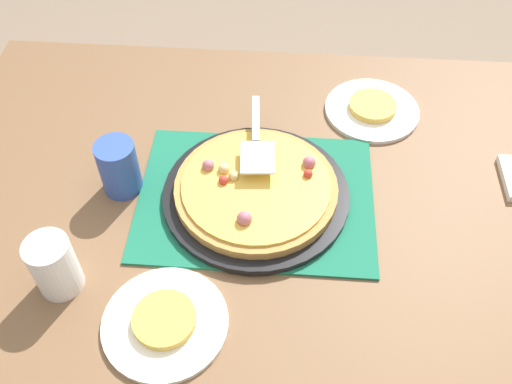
% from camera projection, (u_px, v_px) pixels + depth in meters
% --- Properties ---
extents(ground_plane, '(8.00, 8.00, 0.00)m').
position_uv_depth(ground_plane, '(256.00, 354.00, 1.74)').
color(ground_plane, '#84705B').
extents(dining_table, '(1.40, 1.00, 0.75)m').
position_uv_depth(dining_table, '(256.00, 230.00, 1.25)').
color(dining_table, brown).
rests_on(dining_table, ground_plane).
extents(placemat, '(0.48, 0.36, 0.01)m').
position_uv_depth(placemat, '(256.00, 197.00, 1.17)').
color(placemat, '#196B4C').
rests_on(placemat, dining_table).
extents(pizza_pan, '(0.38, 0.38, 0.01)m').
position_uv_depth(pizza_pan, '(256.00, 194.00, 1.16)').
color(pizza_pan, black).
rests_on(pizza_pan, placemat).
extents(pizza, '(0.33, 0.33, 0.05)m').
position_uv_depth(pizza, '(256.00, 188.00, 1.15)').
color(pizza, '#B78442').
rests_on(pizza, pizza_pan).
extents(plate_near_left, '(0.22, 0.22, 0.01)m').
position_uv_depth(plate_near_left, '(165.00, 323.00, 0.98)').
color(plate_near_left, white).
rests_on(plate_near_left, dining_table).
extents(plate_far_right, '(0.22, 0.22, 0.01)m').
position_uv_depth(plate_far_right, '(372.00, 110.00, 1.34)').
color(plate_far_right, white).
rests_on(plate_far_right, dining_table).
extents(served_slice_left, '(0.11, 0.11, 0.02)m').
position_uv_depth(served_slice_left, '(164.00, 319.00, 0.97)').
color(served_slice_left, '#EAB747').
rests_on(served_slice_left, plate_near_left).
extents(served_slice_right, '(0.11, 0.11, 0.02)m').
position_uv_depth(served_slice_right, '(373.00, 106.00, 1.33)').
color(served_slice_right, '#EAB747').
rests_on(served_slice_right, plate_far_right).
extents(cup_near, '(0.08, 0.08, 0.12)m').
position_uv_depth(cup_near, '(54.00, 266.00, 0.99)').
color(cup_near, white).
rests_on(cup_near, dining_table).
extents(cup_far, '(0.08, 0.08, 0.12)m').
position_uv_depth(cup_far, '(119.00, 167.00, 1.14)').
color(cup_far, '#3351AD').
rests_on(cup_far, dining_table).
extents(pizza_server, '(0.08, 0.23, 0.01)m').
position_uv_depth(pizza_server, '(256.00, 141.00, 1.18)').
color(pizza_server, silver).
rests_on(pizza_server, pizza).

